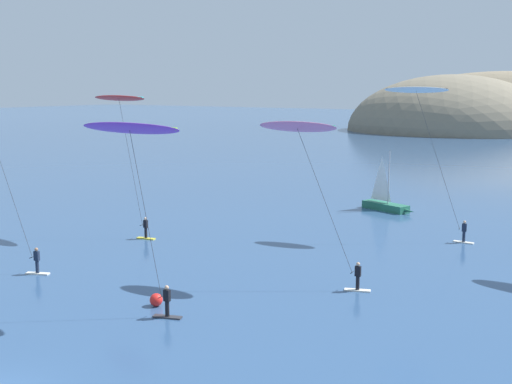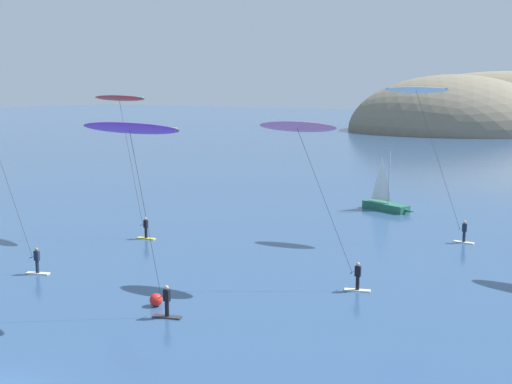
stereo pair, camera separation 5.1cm
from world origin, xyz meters
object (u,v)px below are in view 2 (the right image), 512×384
(kitesurfer_white, at_px, (421,103))
(kitesurfer_red, at_px, (122,110))
(kitesurfer_purple, at_px, (132,142))
(kitesurfer_pink, at_px, (302,140))
(marker_buoy, at_px, (156,300))
(sailboat_near, at_px, (388,204))

(kitesurfer_white, height_order, kitesurfer_red, kitesurfer_white)
(kitesurfer_purple, distance_m, kitesurfer_pink, 10.22)
(kitesurfer_pink, distance_m, marker_buoy, 12.28)
(kitesurfer_red, bearing_deg, sailboat_near, 56.80)
(kitesurfer_purple, height_order, kitesurfer_red, kitesurfer_red)
(kitesurfer_purple, distance_m, marker_buoy, 8.66)
(kitesurfer_pink, xyz_separation_m, kitesurfer_red, (-17.88, 3.47, 1.23))
(kitesurfer_white, bearing_deg, sailboat_near, 122.15)
(kitesurfer_purple, xyz_separation_m, marker_buoy, (0.29, 1.14, -8.58))
(sailboat_near, distance_m, kitesurfer_white, 14.95)
(kitesurfer_red, bearing_deg, kitesurfer_pink, -10.98)
(kitesurfer_pink, bearing_deg, kitesurfer_purple, -117.84)
(kitesurfer_red, xyz_separation_m, marker_buoy, (13.40, -11.37, -9.50))
(marker_buoy, bearing_deg, kitesurfer_purple, -104.06)
(kitesurfer_purple, distance_m, kitesurfer_white, 24.90)
(sailboat_near, bearing_deg, kitesurfer_pink, -80.41)
(kitesurfer_pink, bearing_deg, kitesurfer_red, 169.02)
(sailboat_near, distance_m, marker_buoy, 32.38)
(kitesurfer_white, distance_m, marker_buoy, 25.73)
(kitesurfer_purple, relative_size, kitesurfer_pink, 1.02)
(kitesurfer_pink, xyz_separation_m, marker_buoy, (-4.49, -7.90, -8.27))
(kitesurfer_purple, xyz_separation_m, kitesurfer_white, (6.65, 23.95, 1.50))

